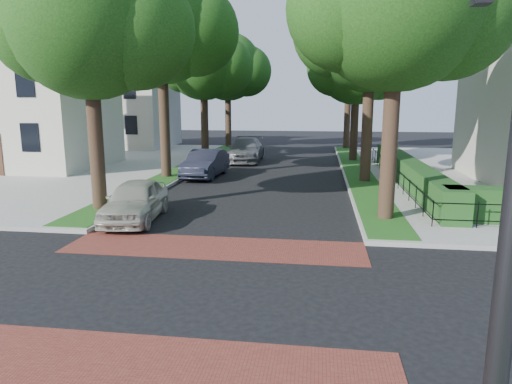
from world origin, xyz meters
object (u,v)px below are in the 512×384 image
(parked_car_front, at_px, (135,200))
(parked_car_rear, at_px, (245,150))
(parked_car_middle, at_px, (206,164))
(traffic_signal, at_px, (502,61))

(parked_car_front, xyz_separation_m, parked_car_rear, (1.30, 17.34, 0.11))
(parked_car_middle, bearing_deg, parked_car_rear, 83.98)
(traffic_signal, bearing_deg, parked_car_front, 129.27)
(parked_car_front, relative_size, parked_car_rear, 0.75)
(traffic_signal, xyz_separation_m, parked_car_rear, (-7.19, 27.72, -3.85))
(parked_car_front, xyz_separation_m, parked_car_middle, (0.15, 9.99, 0.05))
(traffic_signal, bearing_deg, parked_car_rear, 104.53)
(traffic_signal, bearing_deg, parked_car_middle, 112.27)
(traffic_signal, height_order, parked_car_front, traffic_signal)
(traffic_signal, height_order, parked_car_middle, traffic_signal)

